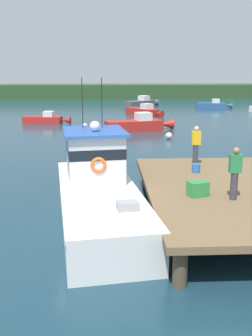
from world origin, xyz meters
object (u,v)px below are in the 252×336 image
Objects in this scene: deckhand_by_the_boat at (196,145)px; moored_boat_outer_mooring at (213,105)px; moored_boat_far_left at (46,119)px; crate_single_by_cleat at (198,189)px; moored_boat_mid_harbor at (145,111)px; moored_boat_off_the_point at (139,124)px; mooring_buoy_inshore at (85,126)px; deckhand_further_back at (235,172)px; bait_bucket at (196,168)px; main_fishing_boat at (97,189)px; mooring_buoy_outer at (169,136)px; moored_boat_near_channel at (142,103)px.

deckhand_by_the_boat is 0.33× the size of moored_boat_outer_mooring.
moored_boat_far_left is at bearing -144.16° from moored_boat_outer_mooring.
moored_boat_mid_harbor is (1.42, 32.86, -0.97)m from crate_single_by_cleat.
mooring_buoy_inshore is (-4.66, 1.17, -0.28)m from moored_boat_off_the_point.
mooring_buoy_inshore is (-16.36, -18.50, -0.17)m from moored_boat_outer_mooring.
moored_boat_outer_mooring is at bearing 75.78° from deckhand_further_back.
moored_boat_off_the_point is 12.35× the size of mooring_buoy_inshore.
crate_single_by_cleat is at bearing -89.61° from moored_boat_off_the_point.
mooring_buoy_inshore is (-5.40, 19.81, -1.12)m from bait_bucket.
moored_boat_off_the_point is (-0.74, 18.64, -0.84)m from bait_bucket.
main_fishing_boat is 4.05m from bait_bucket.
crate_single_by_cleat is 1.26m from deckhand_further_back.
deckhand_further_back reaches higher than crate_single_by_cleat.
main_fishing_boat is 3.54m from crate_single_by_cleat.
mooring_buoy_outer is 1.02× the size of mooring_buoy_inshore.
deckhand_further_back reaches higher than moored_boat_mid_harbor.
main_fishing_boat reaches higher than moored_boat_off_the_point.
crate_single_by_cleat is 0.37× the size of deckhand_further_back.
main_fishing_boat is at bearing -146.68° from deckhand_by_the_boat.
bait_bucket is at bearing -92.06° from moored_boat_near_channel.
main_fishing_boat reaches higher than moored_boat_outer_mooring.
main_fishing_boat is 25.64m from moored_boat_far_left.
moored_boat_off_the_point is 12.08× the size of mooring_buoy_outer.
crate_single_by_cleat is 0.12× the size of moored_boat_mid_harbor.
crate_single_by_cleat is 43.58m from moored_boat_near_channel.
moored_boat_far_left is (-5.58, 25.02, -0.60)m from main_fishing_boat.
moored_boat_near_channel is at bearing 166.06° from moored_boat_outer_mooring.
main_fishing_boat is at bearing -98.66° from moored_boat_off_the_point.
mooring_buoy_outer is at bearing -65.90° from moored_boat_off_the_point.
moored_boat_near_channel is (2.05, 43.52, -0.91)m from crate_single_by_cleat.
deckhand_by_the_boat is at bearing 78.92° from bait_bucket.
moored_boat_near_channel reaches higher than mooring_buoy_outer.
mooring_buoy_inshore is (-6.86, -20.85, -0.28)m from moored_boat_near_channel.
moored_boat_far_left is 25.08m from moored_boat_outer_mooring.
moored_boat_off_the_point is at bearing -14.09° from mooring_buoy_inshore.
moored_boat_near_channel is at bearing 89.42° from mooring_buoy_outer.
bait_bucket is at bearing -101.08° from deckhand_by_the_boat.
moored_boat_far_left is (-9.61, 22.37, -1.65)m from deckhand_by_the_boat.
moored_boat_mid_harbor is (0.41, 33.25, -1.59)m from deckhand_further_back.
moored_boat_off_the_point is at bearing 81.34° from main_fishing_boat.
mooring_buoy_inshore is at bearing 106.92° from deckhand_by_the_boat.
mooring_buoy_inshore is at bearing 105.25° from bait_bucket.
mooring_buoy_outer is at bearing -90.58° from moored_boat_near_channel.
moored_boat_outer_mooring is at bearing -13.94° from moored_boat_near_channel.
deckhand_further_back is at bearing -21.45° from crate_single_by_cleat.
moored_boat_off_the_point is (-11.69, -19.67, 0.11)m from moored_boat_outer_mooring.
crate_single_by_cleat is at bearing -92.69° from moored_boat_near_channel.
bait_bucket is 39.85m from moored_boat_outer_mooring.
deckhand_further_back is (1.01, -0.40, 0.62)m from crate_single_by_cleat.
bait_bucket is 0.07× the size of moored_boat_far_left.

